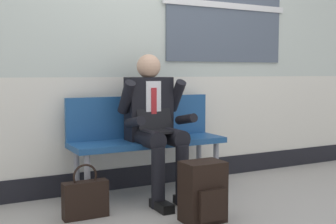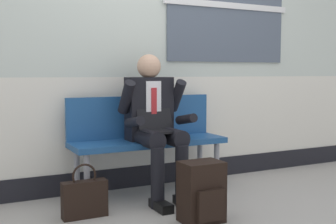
# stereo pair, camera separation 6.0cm
# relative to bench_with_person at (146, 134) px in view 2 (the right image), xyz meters

# --- Properties ---
(ground_plane) EXTENTS (18.00, 18.00, 0.00)m
(ground_plane) POSITION_rel_bench_with_person_xyz_m (0.17, -0.46, -0.53)
(ground_plane) COLOR #9E9991
(station_wall) EXTENTS (6.43, 0.16, 2.76)m
(station_wall) POSITION_rel_bench_with_person_xyz_m (0.18, 0.28, 0.84)
(station_wall) COLOR beige
(station_wall) RESTS_ON ground
(bench_with_person) EXTENTS (1.39, 0.42, 0.87)m
(bench_with_person) POSITION_rel_bench_with_person_xyz_m (0.00, 0.00, 0.00)
(bench_with_person) COLOR navy
(bench_with_person) RESTS_ON ground
(person_seated) EXTENTS (0.57, 0.70, 1.24)m
(person_seated) POSITION_rel_bench_with_person_xyz_m (-0.00, -0.20, 0.14)
(person_seated) COLOR black
(person_seated) RESTS_ON ground
(backpack) EXTENTS (0.30, 0.26, 0.44)m
(backpack) POSITION_rel_bench_with_person_xyz_m (0.04, -0.91, -0.31)
(backpack) COLOR black
(backpack) RESTS_ON ground
(handbag) EXTENTS (0.34, 0.10, 0.41)m
(handbag) POSITION_rel_bench_with_person_xyz_m (-0.69, -0.42, -0.38)
(handbag) COLOR black
(handbag) RESTS_ON ground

